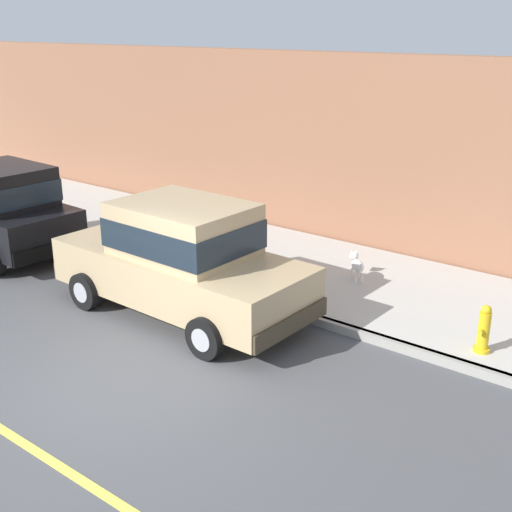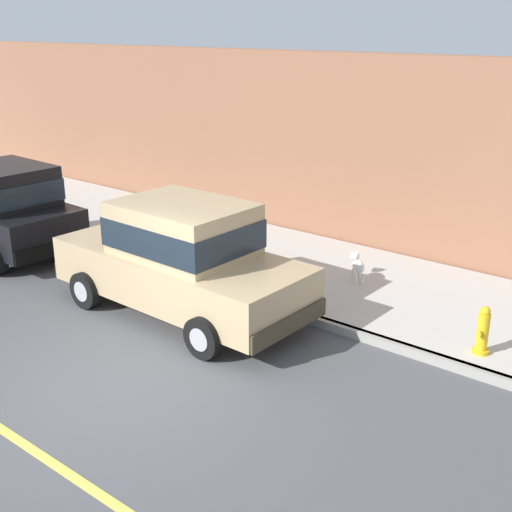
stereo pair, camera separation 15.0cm
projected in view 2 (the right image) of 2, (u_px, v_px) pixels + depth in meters
The scene contains 9 objects.
ground_plane at pixel (123, 385), 8.89m from camera, with size 80.00×80.00×0.00m, color #4C4C4F.
curb at pixel (268, 305), 11.22m from camera, with size 0.16×64.00×0.14m, color gray.
sidewalk at pixel (326, 275), 12.54m from camera, with size 3.60×64.00×0.14m, color #B7B5AD.
lane_centre_line at pixel (17, 439), 7.71m from camera, with size 0.12×57.60×0.01m, color #E0D64C.
car_tan_sedan at pixel (182, 258), 10.76m from camera, with size 2.10×4.63×1.92m.
car_black_hatchback at pixel (4, 208), 13.71m from camera, with size 2.06×3.86×1.88m.
dog_white at pixel (358, 264), 12.06m from camera, with size 0.58×0.57×0.49m.
fire_hydrant at pixel (483, 332), 9.34m from camera, with size 0.34×0.24×0.72m.
building_facade at pixel (212, 133), 16.26m from camera, with size 0.50×20.00×4.05m, color #8C5B42.
Camera 2 is at (-4.94, -6.29, 4.62)m, focal length 46.21 mm.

